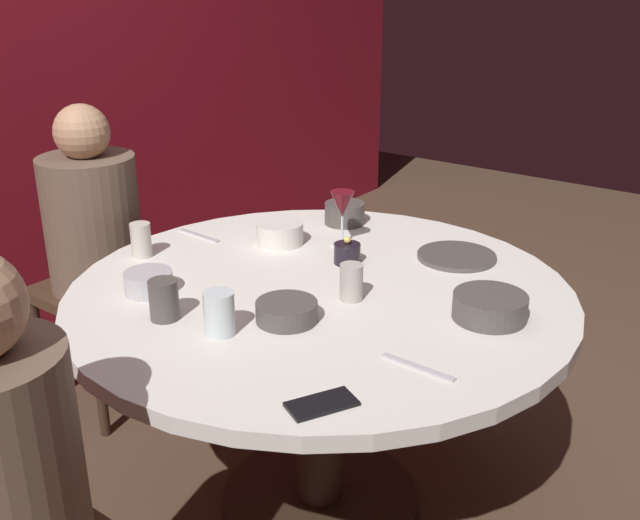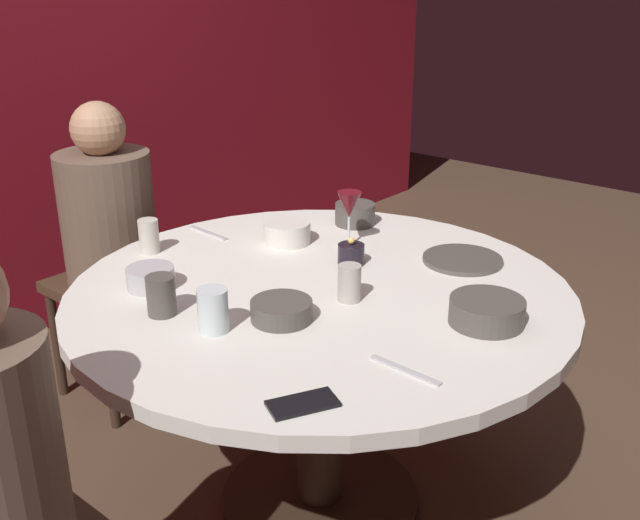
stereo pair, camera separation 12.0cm
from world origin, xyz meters
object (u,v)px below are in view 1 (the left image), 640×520
bowl_serving_large (149,282)px  cup_near_candle (141,240)px  wine_glass (342,207)px  cell_phone (322,404)px  cup_center_front (219,313)px  bowl_small_white (287,311)px  bowl_rice_portion (490,307)px  dinner_plate (457,256)px  candle_holder (347,253)px  bowl_salad_center (280,233)px  dining_table (320,334)px  cup_by_left_diner (351,282)px  seated_diner_back (93,226)px  bowl_sauce_side (345,213)px  cup_by_right_diner (164,300)px

bowl_serving_large → cup_near_candle: (0.16, 0.22, 0.02)m
wine_glass → cell_phone: wine_glass is taller
cup_center_front → bowl_small_white: bearing=-29.7°
wine_glass → bowl_rice_portion: wine_glass is taller
dinner_plate → bowl_rice_portion: size_ratio=1.28×
cup_near_candle → candle_holder: bearing=-58.5°
candle_holder → cup_near_candle: cup_near_candle is taller
wine_glass → cup_near_candle: wine_glass is taller
cell_phone → bowl_salad_center: bowl_salad_center is taller
dining_table → bowl_serving_large: bowl_serving_large is taller
cell_phone → cup_center_front: cup_center_front is taller
wine_glass → dinner_plate: wine_glass is taller
bowl_serving_large → cup_by_left_diner: 0.54m
wine_glass → bowl_salad_center: size_ratio=1.19×
dining_table → seated_diner_back: seated_diner_back is taller
wine_glass → candle_holder: bearing=-139.0°
cup_center_front → bowl_sauce_side: bearing=14.9°
seated_diner_back → cup_center_front: size_ratio=10.39×
dinner_plate → bowl_serving_large: bearing=142.4°
cup_center_front → cup_by_left_diner: bearing=-22.1°
bowl_sauce_side → cup_by_left_diner: (-0.49, -0.36, 0.01)m
bowl_sauce_side → bowl_rice_portion: bowl_sauce_side is taller
bowl_salad_center → bowl_serving_large: bearing=175.0°
dining_table → cup_by_right_diner: 0.47m
bowl_serving_large → cup_center_front: size_ratio=1.21×
candle_holder → bowl_serving_large: bearing=147.8°
cell_phone → dinner_plate: bearing=-53.6°
bowl_small_white → wine_glass: bearing=20.6°
bowl_salad_center → cup_center_front: (-0.56, -0.28, 0.02)m
wine_glass → cup_by_left_diner: wine_glass is taller
seated_diner_back → bowl_serving_large: seated_diner_back is taller
bowl_salad_center → bowl_sauce_side: 0.28m
bowl_sauce_side → wine_glass: bearing=-147.3°
wine_glass → cup_by_right_diner: wine_glass is taller
dining_table → cup_by_left_diner: (-0.01, -0.11, 0.19)m
seated_diner_back → cell_phone: seated_diner_back is taller
cup_center_front → cup_by_right_diner: bearing=97.9°
cup_by_left_diner → cup_center_front: size_ratio=0.91×
candle_holder → cup_center_front: cup_center_front is taller
dining_table → cell_phone: 0.60m
seated_diner_back → cup_center_front: bearing=-20.7°
cup_by_right_diner → seated_diner_back: bearing=64.1°
bowl_serving_large → bowl_salad_center: bearing=-5.0°
dinner_plate → cup_by_right_diner: 0.89m
seated_diner_back → bowl_rice_portion: 1.44m
bowl_small_white → bowl_rice_portion: bearing=-51.9°
bowl_salad_center → cup_center_front: cup_center_front is taller
cup_near_candle → wine_glass: bearing=-44.9°
bowl_serving_large → bowl_small_white: 0.41m
dining_table → cup_near_candle: 0.61m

